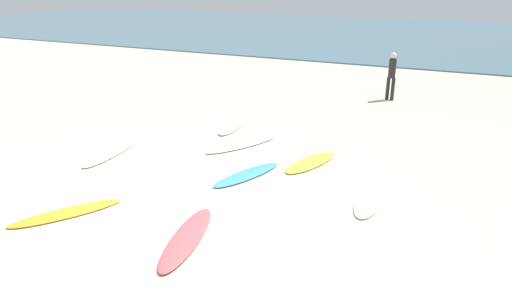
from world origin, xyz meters
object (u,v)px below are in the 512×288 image
object	(u,v)px
surfboard_0	(311,162)
surfboard_1	(187,238)
surfboard_2	(247,174)
beachgoer_near	(392,74)
surfboard_3	(110,153)
surfboard_4	(67,213)
surfboard_6	(242,144)
surfboard_5	(233,125)
surfboard_7	(370,198)

from	to	relation	value
surfboard_0	surfboard_1	size ratio (longest dim) A/B	0.86
surfboard_2	beachgoer_near	distance (m)	9.38
surfboard_0	surfboard_2	size ratio (longest dim) A/B	0.94
surfboard_3	beachgoer_near	world-z (taller)	beachgoer_near
surfboard_4	surfboard_6	world-z (taller)	surfboard_6
surfboard_5	surfboard_7	xyz separation A→B (m)	(5.21, -3.23, -0.01)
surfboard_4	surfboard_5	xyz separation A→B (m)	(0.03, 6.62, 0.01)
surfboard_1	surfboard_2	xyz separation A→B (m)	(-0.37, 3.01, -0.01)
surfboard_4	surfboard_5	bearing A→B (deg)	-59.69
surfboard_1	surfboard_4	bearing A→B (deg)	-8.19
surfboard_5	surfboard_2	bearing A→B (deg)	-66.95
surfboard_0	surfboard_2	world-z (taller)	same
surfboard_0	surfboard_2	xyz separation A→B (m)	(-1.09, -1.41, -0.00)
surfboard_4	surfboard_5	size ratio (longest dim) A/B	0.99
beachgoer_near	surfboard_1	bearing A→B (deg)	-87.21
surfboard_2	surfboard_7	xyz separation A→B (m)	(2.92, 0.08, -0.01)
surfboard_0	surfboard_2	bearing A→B (deg)	-112.05
surfboard_2	surfboard_4	bearing A→B (deg)	-106.84
surfboard_1	surfboard_2	bearing A→B (deg)	-97.47
surfboard_5	beachgoer_near	size ratio (longest dim) A/B	1.17
surfboard_5	surfboard_7	bearing A→B (deg)	-43.32
surfboard_5	surfboard_7	size ratio (longest dim) A/B	1.08
surfboard_1	surfboard_5	world-z (taller)	same
surfboard_7	surfboard_1	bearing A→B (deg)	-131.78
surfboard_7	beachgoer_near	world-z (taller)	beachgoer_near
surfboard_0	beachgoer_near	distance (m)	7.86
surfboard_1	surfboard_3	world-z (taller)	surfboard_1
surfboard_0	surfboard_7	distance (m)	2.27
surfboard_0	surfboard_4	size ratio (longest dim) A/B	0.90
surfboard_3	surfboard_6	world-z (taller)	surfboard_6
surfboard_1	beachgoer_near	size ratio (longest dim) A/B	1.20
surfboard_1	surfboard_6	distance (m)	5.06
surfboard_4	beachgoer_near	distance (m)	13.12
surfboard_1	surfboard_3	xyz separation A→B (m)	(-4.35, 2.62, -0.01)
surfboard_0	surfboard_3	distance (m)	5.37
surfboard_1	surfboard_7	bearing A→B (deg)	-144.08
surfboard_2	surfboard_6	bearing A→B (deg)	140.12
surfboard_0	beachgoer_near	world-z (taller)	beachgoer_near
surfboard_7	surfboard_5	bearing A→B (deg)	145.97
surfboard_0	surfboard_5	bearing A→B (deg)	166.01
surfboard_7	beachgoer_near	xyz separation A→B (m)	(-1.41, 9.12, 1.02)
surfboard_5	surfboard_6	xyz separation A→B (m)	(1.15, -1.49, -0.00)
surfboard_4	surfboard_0	bearing A→B (deg)	-95.21
surfboard_6	beachgoer_near	bearing A→B (deg)	-84.28
surfboard_6	surfboard_7	xyz separation A→B (m)	(4.06, -1.74, -0.01)
beachgoer_near	surfboard_7	bearing A→B (deg)	-73.07
surfboard_6	surfboard_4	bearing A→B (deg)	102.60
surfboard_3	beachgoer_near	distance (m)	11.09
surfboard_3	surfboard_5	size ratio (longest dim) A/B	1.03
surfboard_4	surfboard_7	distance (m)	6.24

